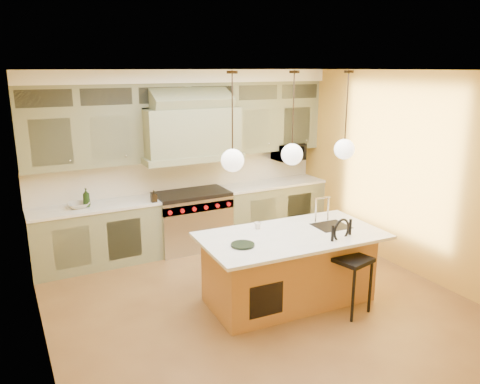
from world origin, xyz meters
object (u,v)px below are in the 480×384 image
microwave (288,152)px  counter_stool (349,261)px  range (192,220)px  kitchen_island (289,266)px

microwave → counter_stool: bearing=-109.6°
range → kitchen_island: size_ratio=0.51×
kitchen_island → microwave: 3.02m
kitchen_island → counter_stool: kitchen_island is taller
range → counter_stool: bearing=-72.7°
range → counter_stool: 3.01m
range → microwave: bearing=3.1°
kitchen_island → microwave: (1.54, 2.40, 0.98)m
range → counter_stool: counter_stool is taller
kitchen_island → range: bearing=102.7°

